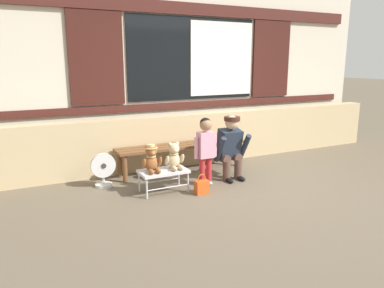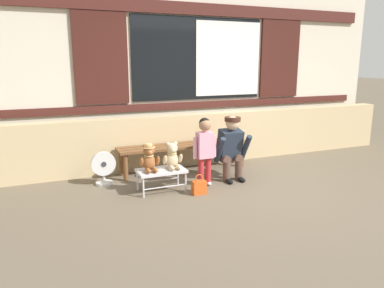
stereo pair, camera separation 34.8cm
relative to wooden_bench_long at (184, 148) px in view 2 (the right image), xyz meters
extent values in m
plane|color=brown|center=(0.59, -1.06, -0.37)|extent=(60.00, 60.00, 0.00)
cube|color=tan|center=(0.59, 0.37, 0.05)|extent=(7.33, 0.25, 0.85)
cube|color=beige|center=(0.59, 0.89, 1.25)|extent=(7.48, 0.20, 3.25)
cube|color=#471E19|center=(0.59, 0.77, 0.58)|extent=(6.88, 0.04, 0.12)
cube|color=black|center=(0.59, 0.78, 1.38)|extent=(2.40, 0.03, 1.40)
cube|color=silver|center=(1.15, 0.76, 1.38)|extent=(1.26, 0.02, 1.29)
cube|color=#3D1914|center=(-1.09, 0.77, 1.38)|extent=(0.84, 0.05, 1.43)
cube|color=#3D1914|center=(2.27, 0.77, 1.38)|extent=(0.84, 0.05, 1.43)
cube|color=#471E19|center=(0.59, 0.76, 2.20)|extent=(6.88, 0.06, 0.20)
cube|color=brown|center=(0.00, -0.14, 0.05)|extent=(2.10, 0.11, 0.04)
cube|color=brown|center=(0.00, 0.00, 0.05)|extent=(2.10, 0.11, 0.04)
cube|color=brown|center=(0.00, 0.14, 0.05)|extent=(2.10, 0.11, 0.04)
cylinder|color=brown|center=(-0.97, -0.14, -0.17)|extent=(0.07, 0.07, 0.40)
cylinder|color=brown|center=(-0.97, 0.14, -0.17)|extent=(0.07, 0.07, 0.40)
cylinder|color=brown|center=(0.97, -0.14, -0.17)|extent=(0.07, 0.07, 0.40)
cylinder|color=brown|center=(0.97, 0.14, -0.17)|extent=(0.07, 0.07, 0.40)
cube|color=silver|center=(-0.62, -0.75, -0.09)|extent=(0.64, 0.36, 0.04)
cylinder|color=silver|center=(-0.91, -0.90, -0.24)|extent=(0.02, 0.02, 0.26)
cylinder|color=silver|center=(-0.91, -0.60, -0.24)|extent=(0.02, 0.02, 0.26)
cylinder|color=silver|center=(-0.33, -0.90, -0.24)|extent=(0.02, 0.02, 0.26)
cylinder|color=silver|center=(-0.33, -0.60, -0.24)|extent=(0.02, 0.02, 0.26)
cylinder|color=silver|center=(-0.62, -0.90, -0.27)|extent=(0.58, 0.02, 0.02)
cylinder|color=silver|center=(-0.62, -0.60, -0.27)|extent=(0.58, 0.02, 0.02)
ellipsoid|color=#93562D|center=(-0.78, -0.73, 0.04)|extent=(0.17, 0.14, 0.22)
sphere|color=#93562D|center=(-0.78, -0.74, 0.20)|extent=(0.15, 0.15, 0.15)
sphere|color=#C87B48|center=(-0.78, -0.79, 0.19)|extent=(0.06, 0.06, 0.06)
sphere|color=#93562D|center=(-0.83, -0.73, 0.26)|extent=(0.06, 0.06, 0.06)
ellipsoid|color=#93562D|center=(-0.89, -0.76, 0.06)|extent=(0.06, 0.11, 0.16)
ellipsoid|color=#93562D|center=(-0.83, -0.84, -0.04)|extent=(0.06, 0.15, 0.06)
sphere|color=#93562D|center=(-0.73, -0.73, 0.26)|extent=(0.06, 0.06, 0.06)
ellipsoid|color=#93562D|center=(-0.67, -0.76, 0.06)|extent=(0.06, 0.11, 0.16)
ellipsoid|color=#93562D|center=(-0.73, -0.84, -0.04)|extent=(0.06, 0.15, 0.06)
torus|color=#D6B775|center=(-0.78, -0.73, 0.13)|extent=(0.13, 0.13, 0.02)
cylinder|color=#D6B775|center=(-0.78, -0.73, 0.24)|extent=(0.17, 0.17, 0.01)
cylinder|color=#D6B775|center=(-0.78, -0.73, 0.27)|extent=(0.10, 0.10, 0.04)
ellipsoid|color=#CCB289|center=(-0.46, -0.73, 0.04)|extent=(0.17, 0.14, 0.22)
sphere|color=#CCB289|center=(-0.46, -0.74, 0.20)|extent=(0.15, 0.15, 0.15)
sphere|color=#FFEEBB|center=(-0.46, -0.79, 0.19)|extent=(0.06, 0.06, 0.06)
sphere|color=#CCB289|center=(-0.51, -0.73, 0.26)|extent=(0.06, 0.06, 0.06)
ellipsoid|color=#CCB289|center=(-0.57, -0.76, 0.06)|extent=(0.06, 0.11, 0.16)
ellipsoid|color=#CCB289|center=(-0.51, -0.84, -0.04)|extent=(0.06, 0.15, 0.06)
sphere|color=#CCB289|center=(-0.41, -0.73, 0.26)|extent=(0.06, 0.06, 0.06)
ellipsoid|color=#CCB289|center=(-0.35, -0.76, 0.06)|extent=(0.06, 0.11, 0.16)
ellipsoid|color=#CCB289|center=(-0.41, -0.84, -0.04)|extent=(0.06, 0.15, 0.06)
torus|color=#D6B775|center=(-0.46, -0.73, 0.13)|extent=(0.13, 0.13, 0.02)
cylinder|color=#B7282D|center=(-0.04, -0.75, -0.15)|extent=(0.08, 0.08, 0.36)
ellipsoid|color=silver|center=(-0.04, -0.77, -0.35)|extent=(0.07, 0.12, 0.05)
cylinder|color=#B7282D|center=(0.07, -0.75, -0.15)|extent=(0.08, 0.08, 0.36)
ellipsoid|color=silver|center=(0.07, -0.77, -0.35)|extent=(0.07, 0.12, 0.05)
cube|color=pink|center=(0.02, -0.75, 0.21)|extent=(0.22, 0.15, 0.36)
cylinder|color=pink|center=(-0.13, -0.75, 0.18)|extent=(0.06, 0.06, 0.30)
cylinder|color=pink|center=(0.16, -0.75, 0.18)|extent=(0.06, 0.06, 0.30)
sphere|color=#9E7051|center=(0.02, -0.75, 0.49)|extent=(0.17, 0.17, 0.17)
sphere|color=black|center=(0.02, -0.73, 0.51)|extent=(0.16, 0.16, 0.16)
cylinder|color=brown|center=(0.38, -0.72, -0.22)|extent=(0.11, 0.11, 0.30)
cylinder|color=brown|center=(0.38, -0.58, -0.05)|extent=(0.13, 0.32, 0.13)
ellipsoid|color=black|center=(0.38, -0.80, -0.34)|extent=(0.09, 0.20, 0.06)
cylinder|color=brown|center=(0.58, -0.72, -0.22)|extent=(0.11, 0.11, 0.30)
cylinder|color=brown|center=(0.58, -0.58, -0.05)|extent=(0.13, 0.32, 0.13)
ellipsoid|color=black|center=(0.58, -0.80, -0.34)|extent=(0.09, 0.20, 0.06)
cube|color=#232D3D|center=(0.48, -0.61, 0.15)|extent=(0.32, 0.30, 0.47)
cylinder|color=#232D3D|center=(0.27, -0.71, 0.11)|extent=(0.08, 0.28, 0.40)
cylinder|color=#232D3D|center=(0.69, -0.71, 0.11)|extent=(0.08, 0.28, 0.40)
sphere|color=#DBB28E|center=(0.48, -0.68, 0.48)|extent=(0.20, 0.20, 0.20)
cylinder|color=#422319|center=(0.48, -0.68, 0.53)|extent=(0.23, 0.23, 0.06)
cube|color=brown|center=(0.67, -0.52, 0.01)|extent=(0.10, 0.22, 0.16)
cube|color=#DB561E|center=(-0.20, -1.04, -0.28)|extent=(0.18, 0.11, 0.18)
torus|color=#DB561E|center=(-0.20, -1.04, -0.16)|extent=(0.11, 0.01, 0.11)
cylinder|color=silver|center=(-1.29, -0.18, -0.35)|extent=(0.24, 0.24, 0.04)
cylinder|color=silver|center=(-1.29, -0.18, -0.28)|extent=(0.04, 0.04, 0.10)
cylinder|color=silver|center=(-1.29, -0.20, -0.06)|extent=(0.34, 0.06, 0.34)
cylinder|color=#333338|center=(-1.29, -0.20, -0.06)|extent=(0.07, 0.08, 0.07)
camera|label=1|loc=(-2.35, -5.09, 1.33)|focal=34.35mm
camera|label=2|loc=(-2.04, -5.24, 1.33)|focal=34.35mm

